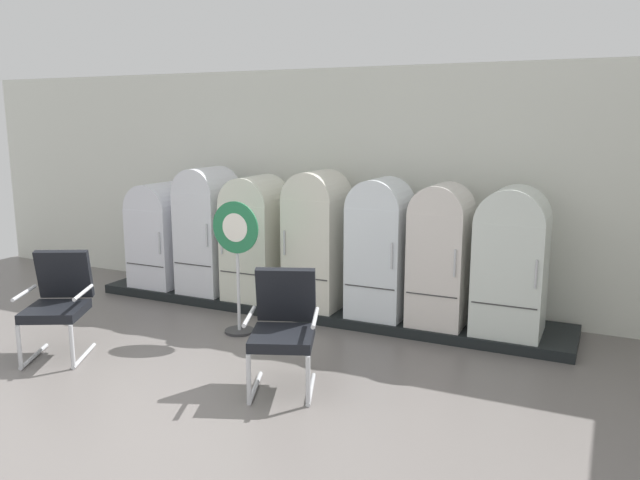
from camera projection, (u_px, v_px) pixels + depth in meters
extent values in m
cube|color=slate|center=(152.00, 420.00, 4.93)|extent=(12.00, 10.00, 0.05)
cube|color=silver|center=(339.00, 187.00, 7.90)|extent=(11.76, 0.12, 2.91)
cube|color=#47443F|center=(340.00, 97.00, 7.68)|extent=(11.76, 0.07, 0.06)
cube|color=black|center=(318.00, 307.00, 7.60)|extent=(5.88, 0.95, 0.11)
cube|color=white|center=(161.00, 246.00, 8.35)|extent=(0.65, 0.67, 1.04)
cylinder|color=white|center=(159.00, 207.00, 8.26)|extent=(0.65, 0.66, 0.65)
cube|color=#383838|center=(145.00, 265.00, 8.09)|extent=(0.60, 0.01, 0.01)
cylinder|color=silver|center=(159.00, 243.00, 7.91)|extent=(0.02, 0.02, 0.28)
cube|color=white|center=(208.00, 241.00, 8.01)|extent=(0.59, 0.68, 1.30)
cylinder|color=white|center=(206.00, 191.00, 7.89)|extent=(0.59, 0.66, 0.59)
cube|color=#383838|center=(192.00, 265.00, 7.75)|extent=(0.55, 0.01, 0.01)
cylinder|color=silver|center=(207.00, 235.00, 7.57)|extent=(0.02, 0.02, 0.28)
cube|color=silver|center=(256.00, 250.00, 7.73)|extent=(0.65, 0.68, 1.19)
cylinder|color=silver|center=(255.00, 203.00, 7.61)|extent=(0.65, 0.67, 0.65)
cube|color=#383838|center=(242.00, 273.00, 7.46)|extent=(0.60, 0.01, 0.01)
cylinder|color=silver|center=(221.00, 242.00, 7.50)|extent=(0.02, 0.02, 0.28)
cube|color=silver|center=(317.00, 252.00, 7.36)|extent=(0.62, 0.66, 1.30)
cylinder|color=silver|center=(317.00, 197.00, 7.23)|extent=(0.62, 0.65, 0.62)
cube|color=#383838|center=(304.00, 278.00, 7.10)|extent=(0.57, 0.01, 0.01)
cylinder|color=silver|center=(284.00, 243.00, 7.12)|extent=(0.02, 0.02, 0.28)
cube|color=white|center=(379.00, 261.00, 7.01)|extent=(0.62, 0.61, 1.25)
cylinder|color=white|center=(380.00, 206.00, 6.89)|extent=(0.62, 0.59, 0.62)
cube|color=#383838|center=(369.00, 287.00, 6.78)|extent=(0.57, 0.01, 0.01)
cylinder|color=silver|center=(392.00, 256.00, 6.59)|extent=(0.02, 0.02, 0.28)
cube|color=silver|center=(440.00, 268.00, 6.73)|extent=(0.59, 0.63, 1.23)
cylinder|color=silver|center=(442.00, 211.00, 6.61)|extent=(0.59, 0.62, 0.59)
cube|color=#383838|center=(431.00, 295.00, 6.49)|extent=(0.54, 0.01, 0.01)
cylinder|color=silver|center=(455.00, 263.00, 6.31)|extent=(0.02, 0.02, 0.28)
cube|color=silver|center=(510.00, 277.00, 6.44)|extent=(0.69, 0.65, 1.18)
cylinder|color=silver|center=(513.00, 221.00, 6.33)|extent=(0.69, 0.64, 0.69)
cube|color=#383838|center=(504.00, 306.00, 6.18)|extent=(0.63, 0.01, 0.01)
cylinder|color=silver|center=(536.00, 274.00, 5.99)|extent=(0.02, 0.02, 0.28)
cylinder|color=silver|center=(34.00, 356.00, 6.12)|extent=(0.32, 0.56, 0.04)
cylinder|color=silver|center=(19.00, 347.00, 5.80)|extent=(0.05, 0.05, 0.41)
cylinder|color=silver|center=(84.00, 356.00, 6.14)|extent=(0.32, 0.56, 0.04)
cylinder|color=silver|center=(72.00, 346.00, 5.82)|extent=(0.05, 0.05, 0.41)
cube|color=black|center=(55.00, 311.00, 6.04)|extent=(0.72, 0.73, 0.09)
cube|color=black|center=(64.00, 274.00, 6.28)|extent=(0.54, 0.39, 0.50)
cylinder|color=silver|center=(24.00, 293.00, 6.00)|extent=(0.26, 0.46, 0.04)
cylinder|color=silver|center=(83.00, 292.00, 6.02)|extent=(0.26, 0.46, 0.04)
cylinder|color=silver|center=(255.00, 388.00, 5.41)|extent=(0.26, 0.58, 0.04)
cylinder|color=silver|center=(249.00, 379.00, 5.09)|extent=(0.05, 0.05, 0.41)
cylinder|color=silver|center=(311.00, 389.00, 5.38)|extent=(0.26, 0.58, 0.04)
cylinder|color=silver|center=(308.00, 380.00, 5.06)|extent=(0.05, 0.05, 0.41)
cube|color=black|center=(282.00, 338.00, 5.31)|extent=(0.69, 0.71, 0.09)
cube|color=black|center=(286.00, 295.00, 5.54)|extent=(0.55, 0.35, 0.50)
cylinder|color=silver|center=(249.00, 316.00, 5.29)|extent=(0.22, 0.48, 0.04)
cylinder|color=silver|center=(315.00, 318.00, 5.25)|extent=(0.22, 0.48, 0.04)
cylinder|color=#2D2D30|center=(239.00, 331.00, 6.87)|extent=(0.32, 0.32, 0.03)
cylinder|color=silver|center=(238.00, 279.00, 6.76)|extent=(0.04, 0.04, 1.14)
cylinder|color=#226F43|center=(235.00, 227.00, 6.62)|extent=(0.56, 0.02, 0.56)
cylinder|color=white|center=(235.00, 228.00, 6.61)|extent=(0.31, 0.00, 0.31)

